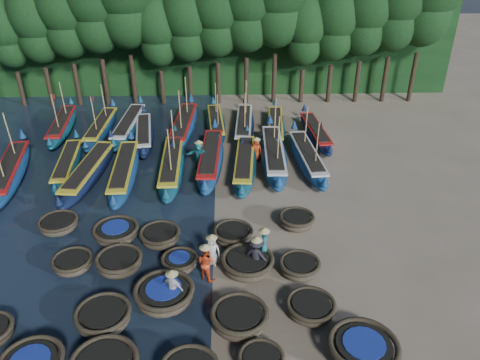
{
  "coord_description": "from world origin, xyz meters",
  "views": [
    {
      "loc": [
        0.67,
        -17.39,
        13.7
      ],
      "look_at": [
        1.39,
        4.49,
        1.3
      ],
      "focal_mm": 35.0,
      "sensor_mm": 36.0,
      "label": 1
    }
  ],
  "objects_px": {
    "coracle_9": "(363,350)",
    "long_boat_5": "(211,158)",
    "coracle_12": "(164,294)",
    "long_boat_13": "(184,126)",
    "long_boat_6": "(245,163)",
    "fisherman_1": "(264,245)",
    "long_boat_15": "(244,125)",
    "coracle_19": "(300,267)",
    "long_boat_0": "(10,172)",
    "coracle_13": "(239,318)",
    "coracle_14": "(311,308)",
    "long_boat_12": "(144,134)",
    "coracle_18": "(248,263)",
    "long_boat_10": "(101,128)",
    "long_boat_3": "(124,171)",
    "fisherman_5": "(199,155)",
    "long_boat_14": "(216,123)",
    "coracle_24": "(297,220)",
    "coracle_16": "(119,262)",
    "coracle_17": "(180,262)",
    "coracle_15": "(73,263)",
    "long_boat_17": "(315,132)",
    "fisherman_6": "(256,149)",
    "coracle_23": "(233,234)",
    "coracle_22": "(160,236)",
    "long_boat_9": "(62,126)",
    "long_boat_1": "(68,164)",
    "long_boat_16": "(275,127)",
    "coracle_20": "(59,224)",
    "long_boat_11": "(129,125)",
    "long_boat_4": "(172,165)",
    "coracle_21": "(116,232)",
    "long_boat_2": "(89,171)",
    "fisherman_0": "(212,249)",
    "long_boat_8": "(307,157)",
    "fisherman_2": "(206,262)",
    "fisherman_3": "(256,255)",
    "long_boat_7": "(274,154)"
  },
  "relations": [
    {
      "from": "coracle_9",
      "to": "long_boat_5",
      "type": "height_order",
      "value": "long_boat_5"
    },
    {
      "from": "coracle_12",
      "to": "long_boat_13",
      "type": "xyz_separation_m",
      "value": [
        -0.45,
        16.91,
        0.13
      ]
    },
    {
      "from": "long_boat_6",
      "to": "fisherman_1",
      "type": "height_order",
      "value": "fisherman_1"
    },
    {
      "from": "long_boat_15",
      "to": "coracle_19",
      "type": "bearing_deg",
      "value": -79.32
    },
    {
      "from": "long_boat_0",
      "to": "coracle_13",
      "type": "bearing_deg",
      "value": -51.69
    },
    {
      "from": "coracle_14",
      "to": "long_boat_6",
      "type": "distance_m",
      "value": 12.13
    },
    {
      "from": "long_boat_12",
      "to": "long_boat_15",
      "type": "distance_m",
      "value": 7.09
    },
    {
      "from": "coracle_18",
      "to": "long_boat_10",
      "type": "relative_size",
      "value": 0.36
    },
    {
      "from": "coracle_14",
      "to": "long_boat_3",
      "type": "relative_size",
      "value": 0.23
    },
    {
      "from": "coracle_9",
      "to": "fisherman_5",
      "type": "distance_m",
      "value": 15.96
    },
    {
      "from": "coracle_9",
      "to": "long_boat_14",
      "type": "height_order",
      "value": "long_boat_14"
    },
    {
      "from": "coracle_14",
      "to": "coracle_24",
      "type": "xyz_separation_m",
      "value": [
        0.27,
        5.94,
        0.03
      ]
    },
    {
      "from": "coracle_16",
      "to": "coracle_17",
      "type": "bearing_deg",
      "value": 0.36
    },
    {
      "from": "coracle_17",
      "to": "long_boat_14",
      "type": "bearing_deg",
      "value": 84.8
    },
    {
      "from": "long_boat_6",
      "to": "fisherman_5",
      "type": "distance_m",
      "value": 2.84
    },
    {
      "from": "coracle_13",
      "to": "coracle_15",
      "type": "relative_size",
      "value": 1.22
    },
    {
      "from": "long_boat_14",
      "to": "long_boat_17",
      "type": "distance_m",
      "value": 7.23
    },
    {
      "from": "coracle_15",
      "to": "coracle_24",
      "type": "bearing_deg",
      "value": 15.74
    },
    {
      "from": "coracle_18",
      "to": "fisherman_6",
      "type": "xyz_separation_m",
      "value": [
        1.06,
        10.76,
        0.38
      ]
    },
    {
      "from": "coracle_17",
      "to": "fisherman_1",
      "type": "relative_size",
      "value": 0.87
    },
    {
      "from": "coracle_13",
      "to": "coracle_23",
      "type": "bearing_deg",
      "value": 91.39
    },
    {
      "from": "coracle_9",
      "to": "coracle_22",
      "type": "bearing_deg",
      "value": 138.38
    },
    {
      "from": "long_boat_9",
      "to": "long_boat_1",
      "type": "bearing_deg",
      "value": -76.31
    },
    {
      "from": "coracle_24",
      "to": "long_boat_10",
      "type": "relative_size",
      "value": 0.25
    },
    {
      "from": "coracle_17",
      "to": "coracle_24",
      "type": "height_order",
      "value": "coracle_24"
    },
    {
      "from": "long_boat_6",
      "to": "long_boat_16",
      "type": "height_order",
      "value": "long_boat_6"
    },
    {
      "from": "coracle_20",
      "to": "coracle_12",
      "type": "bearing_deg",
      "value": -42.03
    },
    {
      "from": "coracle_16",
      "to": "coracle_17",
      "type": "distance_m",
      "value": 2.64
    },
    {
      "from": "long_boat_6",
      "to": "long_boat_11",
      "type": "height_order",
      "value": "long_boat_11"
    },
    {
      "from": "long_boat_4",
      "to": "long_boat_5",
      "type": "height_order",
      "value": "long_boat_4"
    },
    {
      "from": "coracle_16",
      "to": "long_boat_13",
      "type": "height_order",
      "value": "long_boat_13"
    },
    {
      "from": "long_boat_6",
      "to": "long_boat_17",
      "type": "distance_m",
      "value": 6.92
    },
    {
      "from": "long_boat_6",
      "to": "coracle_24",
      "type": "bearing_deg",
      "value": -63.66
    },
    {
      "from": "coracle_9",
      "to": "coracle_21",
      "type": "bearing_deg",
      "value": 143.62
    },
    {
      "from": "long_boat_3",
      "to": "fisherman_1",
      "type": "height_order",
      "value": "fisherman_1"
    },
    {
      "from": "coracle_23",
      "to": "long_boat_2",
      "type": "height_order",
      "value": "long_boat_2"
    },
    {
      "from": "long_boat_14",
      "to": "long_boat_15",
      "type": "relative_size",
      "value": 0.91
    },
    {
      "from": "long_boat_2",
      "to": "long_boat_3",
      "type": "height_order",
      "value": "long_boat_2"
    },
    {
      "from": "coracle_17",
      "to": "fisherman_0",
      "type": "distance_m",
      "value": 1.54
    },
    {
      "from": "long_boat_8",
      "to": "long_boat_15",
      "type": "distance_m",
      "value": 6.43
    },
    {
      "from": "fisherman_2",
      "to": "long_boat_17",
      "type": "bearing_deg",
      "value": -81.14
    },
    {
      "from": "coracle_19",
      "to": "long_boat_3",
      "type": "distance_m",
      "value": 12.68
    },
    {
      "from": "coracle_20",
      "to": "long_boat_8",
      "type": "xyz_separation_m",
      "value": [
        13.43,
        6.55,
        0.18
      ]
    },
    {
      "from": "coracle_22",
      "to": "long_boat_14",
      "type": "distance_m",
      "value": 13.83
    },
    {
      "from": "fisherman_0",
      "to": "fisherman_3",
      "type": "xyz_separation_m",
      "value": [
        1.94,
        -0.59,
        0.1
      ]
    },
    {
      "from": "coracle_16",
      "to": "fisherman_0",
      "type": "height_order",
      "value": "fisherman_0"
    },
    {
      "from": "long_boat_13",
      "to": "long_boat_16",
      "type": "bearing_deg",
      "value": 3.0
    },
    {
      "from": "coracle_14",
      "to": "coracle_20",
      "type": "distance_m",
      "value": 13.07
    },
    {
      "from": "long_boat_0",
      "to": "long_boat_12",
      "type": "relative_size",
      "value": 1.17
    },
    {
      "from": "long_boat_7",
      "to": "coracle_16",
      "type": "bearing_deg",
      "value": -125.76
    }
  ]
}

